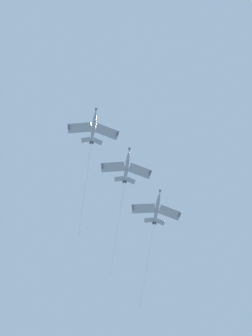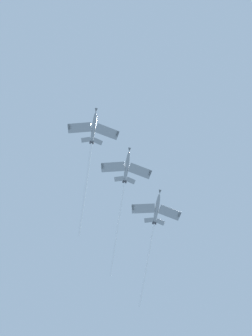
% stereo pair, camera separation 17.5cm
% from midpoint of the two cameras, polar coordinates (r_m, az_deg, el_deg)
% --- Properties ---
extents(jet_lead, '(34.60, 32.39, 25.24)m').
position_cam_midpoint_polar(jet_lead, '(168.12, -4.73, 1.89)').
color(jet_lead, gray).
extents(jet_second, '(35.41, 32.70, 24.93)m').
position_cam_midpoint_polar(jet_second, '(169.10, -0.34, -2.54)').
color(jet_second, gray).
extents(jet_third, '(33.70, 30.43, 23.31)m').
position_cam_midpoint_polar(jet_third, '(173.16, 3.58, -7.65)').
color(jet_third, gray).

